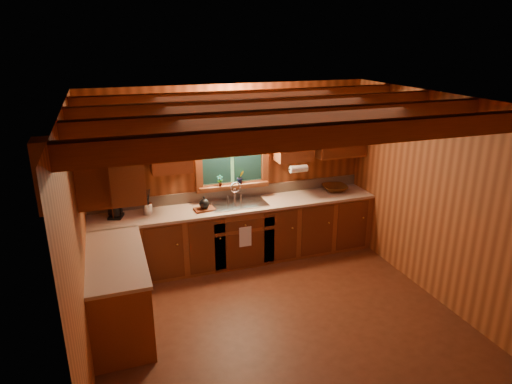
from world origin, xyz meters
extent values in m
plane|color=#512413|center=(0.00, 0.00, 0.00)|extent=(4.20, 4.20, 0.00)
plane|color=brown|center=(0.00, 0.00, 2.60)|extent=(4.20, 4.20, 0.00)
plane|color=brown|center=(0.00, 1.90, 1.30)|extent=(4.20, 0.00, 4.20)
plane|color=brown|center=(0.00, -1.90, 1.30)|extent=(4.20, 0.00, 4.20)
plane|color=brown|center=(-2.10, 0.00, 1.30)|extent=(0.00, 3.80, 3.80)
plane|color=brown|center=(2.10, 0.00, 1.30)|extent=(0.00, 3.80, 3.80)
cube|color=brown|center=(0.00, -1.20, 2.49)|extent=(4.20, 0.14, 0.18)
cube|color=brown|center=(0.00, -0.40, 2.49)|extent=(4.20, 0.14, 0.18)
cube|color=brown|center=(0.00, 0.40, 2.49)|extent=(4.20, 0.14, 0.18)
cube|color=brown|center=(0.00, 1.20, 2.49)|extent=(4.20, 0.14, 0.18)
cube|color=brown|center=(0.00, 1.59, 0.43)|extent=(4.20, 0.62, 0.86)
cube|color=brown|center=(-1.79, 0.48, 0.43)|extent=(0.62, 1.60, 0.86)
cube|color=tan|center=(0.00, 1.59, 0.88)|extent=(4.20, 0.66, 0.04)
cube|color=tan|center=(-1.78, 0.48, 0.88)|extent=(0.64, 1.60, 0.04)
cube|color=tan|center=(0.00, 1.89, 0.98)|extent=(4.20, 0.02, 0.16)
cube|color=white|center=(-1.47, 0.68, 0.43)|extent=(0.02, 0.60, 0.80)
cube|color=brown|center=(-1.70, 1.73, 1.84)|extent=(0.78, 0.34, 0.78)
cube|color=brown|center=(-0.92, 1.73, 1.84)|extent=(0.55, 0.34, 0.78)
cube|color=brown|center=(0.92, 1.73, 1.84)|extent=(0.55, 0.34, 0.78)
cube|color=brown|center=(1.70, 1.73, 1.84)|extent=(0.78, 0.34, 0.78)
cube|color=brown|center=(-1.93, 0.68, 1.84)|extent=(0.34, 1.10, 0.78)
cube|color=brown|center=(0.00, 1.86, 2.00)|extent=(1.12, 0.08, 0.10)
cube|color=brown|center=(0.00, 1.86, 1.10)|extent=(1.12, 0.08, 0.10)
cube|color=brown|center=(-0.51, 1.86, 1.55)|extent=(0.10, 0.08, 0.80)
cube|color=brown|center=(0.51, 1.86, 1.55)|extent=(0.10, 0.08, 0.80)
cube|color=#467A33|center=(0.00, 1.90, 1.55)|extent=(0.92, 0.01, 0.80)
cube|color=#113130|center=(-0.24, 1.87, 1.37)|extent=(0.42, 0.02, 0.42)
cube|color=#113130|center=(0.24, 1.87, 1.37)|extent=(0.42, 0.02, 0.42)
cylinder|color=black|center=(0.00, 1.87, 1.57)|extent=(0.92, 0.01, 0.01)
cube|color=brown|center=(0.00, 1.82, 1.12)|extent=(1.06, 0.14, 0.04)
cylinder|color=black|center=(0.00, 1.86, 2.23)|extent=(0.08, 0.03, 0.08)
cylinder|color=black|center=(-0.10, 1.80, 2.23)|extent=(0.09, 0.17, 0.08)
cylinder|color=black|center=(0.10, 1.80, 2.23)|extent=(0.09, 0.17, 0.08)
sphere|color=#FFE0A5|center=(-0.16, 1.74, 2.16)|extent=(0.13, 0.13, 0.13)
sphere|color=#FFE0A5|center=(0.16, 1.74, 2.16)|extent=(0.13, 0.13, 0.13)
cylinder|color=white|center=(0.92, 1.53, 1.37)|extent=(0.27, 0.11, 0.11)
cube|color=white|center=(0.00, 1.26, 0.52)|extent=(0.18, 0.01, 0.30)
cube|color=silver|center=(0.00, 1.60, 0.91)|extent=(0.82, 0.48, 0.02)
cube|color=#262628|center=(-0.19, 1.60, 0.84)|extent=(0.34, 0.40, 0.14)
cube|color=#262628|center=(0.19, 1.60, 0.84)|extent=(0.34, 0.40, 0.14)
cylinder|color=silver|center=(0.00, 1.78, 1.01)|extent=(0.04, 0.04, 0.22)
torus|color=silver|center=(0.00, 1.72, 1.12)|extent=(0.16, 0.02, 0.16)
cube|color=black|center=(-1.72, 1.66, 0.91)|extent=(0.18, 0.21, 0.03)
cube|color=black|center=(-1.72, 1.73, 1.07)|extent=(0.18, 0.08, 0.29)
cube|color=black|center=(-1.72, 1.64, 1.19)|extent=(0.18, 0.20, 0.04)
cylinder|color=black|center=(-1.72, 1.63, 1.00)|extent=(0.11, 0.11, 0.13)
cylinder|color=silver|center=(-1.29, 1.63, 0.98)|extent=(0.13, 0.13, 0.16)
cylinder|color=black|center=(-1.31, 1.62, 1.14)|extent=(0.03, 0.04, 0.23)
cylinder|color=black|center=(-1.29, 1.63, 1.14)|extent=(0.01, 0.01, 0.23)
cylinder|color=black|center=(-1.27, 1.65, 1.14)|extent=(0.03, 0.04, 0.23)
cylinder|color=black|center=(-1.26, 1.65, 1.14)|extent=(0.04, 0.06, 0.23)
cube|color=#562512|center=(-0.52, 1.52, 0.91)|extent=(0.30, 0.22, 0.03)
sphere|color=black|center=(-0.52, 1.52, 1.00)|extent=(0.14, 0.14, 0.14)
cylinder|color=black|center=(-0.52, 1.52, 1.09)|extent=(0.02, 0.02, 0.04)
imported|color=#48230C|center=(1.62, 1.66, 0.95)|extent=(0.43, 0.43, 0.10)
imported|color=#562512|center=(-0.22, 1.79, 1.23)|extent=(0.10, 0.08, 0.17)
imported|color=#562512|center=(0.11, 1.81, 1.24)|extent=(0.12, 0.11, 0.20)
camera|label=1|loc=(-1.76, -4.29, 3.22)|focal=31.45mm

